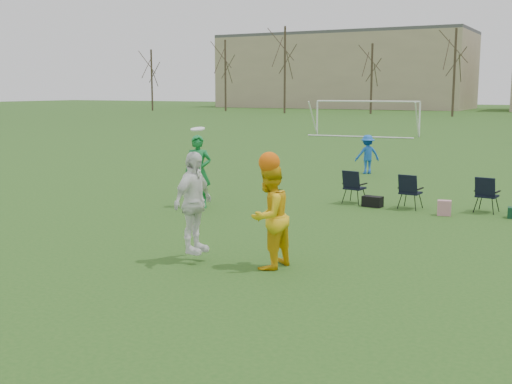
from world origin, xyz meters
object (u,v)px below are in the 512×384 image
Objects in this scene: fielder_blue at (367,154)px; center_contest at (236,209)px; goal_left at (367,108)px; fielder_green_near at (198,172)px.

fielder_blue is 13.96m from center_contest.
center_contest is (2.07, -13.80, 0.32)m from fielder_blue.
goal_left is (-8.70, 33.51, 0.85)m from center_contest.
goal_left reaches higher than fielder_blue.
goal_left reaches higher than fielder_green_near.
fielder_blue is at bearing -76.40° from goal_left.
fielder_green_near is 6.08m from center_contest.
center_contest is 0.35× the size of goal_left.
center_contest is at bearing 59.11° from fielder_blue.
fielder_blue is 20.82m from goal_left.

